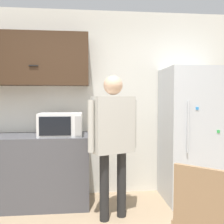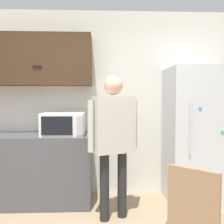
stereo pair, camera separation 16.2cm
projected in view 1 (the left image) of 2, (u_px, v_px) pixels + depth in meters
name	position (u px, v px, depth m)	size (l,w,h in m)	color
back_wall	(88.00, 103.00, 3.70)	(6.00, 0.06, 2.70)	silver
counter	(5.00, 171.00, 3.29)	(2.20, 0.65, 0.93)	#4C4C51
upper_cabinets	(7.00, 59.00, 3.37)	(2.20, 0.34, 0.71)	#3D2819
microwave	(61.00, 124.00, 3.24)	(0.55, 0.39, 0.30)	white
person	(113.00, 132.00, 2.90)	(0.59, 0.38, 1.68)	black
refrigerator	(192.00, 134.00, 3.48)	(0.79, 0.73, 1.84)	silver
chair	(203.00, 215.00, 1.96)	(0.59, 0.59, 0.91)	#997551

